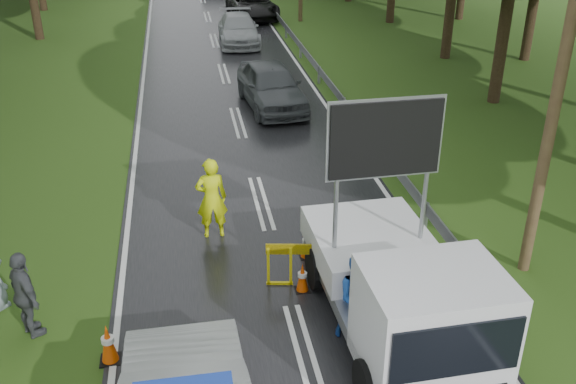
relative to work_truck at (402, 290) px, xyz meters
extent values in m
plane|color=#2D4D16|center=(-1.73, -0.15, -1.13)|extent=(160.00, 160.00, 0.00)
cube|color=black|center=(-1.73, 29.85, -1.12)|extent=(7.00, 140.00, 0.02)
cylinder|color=gray|center=(1.97, -0.15, -0.78)|extent=(0.12, 0.12, 0.70)
cube|color=gray|center=(1.97, 29.85, -0.58)|extent=(0.05, 60.00, 0.30)
cylinder|color=#483321|center=(3.47, 1.85, 3.87)|extent=(0.24, 0.24, 10.00)
cube|color=gray|center=(-0.02, 0.69, -0.53)|extent=(2.30, 4.61, 0.27)
cube|color=silver|center=(-0.05, 1.77, -0.10)|extent=(2.35, 2.66, 0.59)
cube|color=silver|center=(0.04, -1.26, 0.22)|extent=(2.21, 1.80, 1.84)
cube|color=black|center=(0.07, -2.14, 0.44)|extent=(2.00, 0.10, 0.92)
cube|color=black|center=(-0.04, 1.34, 2.33)|extent=(2.06, 0.19, 1.41)
cylinder|color=black|center=(1.07, -1.44, -0.67)|extent=(0.33, 0.92, 0.91)
cylinder|color=black|center=(-1.09, 1.96, -0.67)|extent=(0.33, 0.92, 0.91)
cylinder|color=black|center=(0.97, 2.02, -0.67)|extent=(0.33, 0.92, 0.91)
cube|color=#D6C50B|center=(-2.06, 2.17, -0.67)|extent=(0.06, 0.06, 0.92)
cube|color=#D6C50B|center=(-1.61, 2.08, -0.67)|extent=(0.06, 0.06, 0.92)
cube|color=#D6C50B|center=(-0.25, 1.84, -0.67)|extent=(0.06, 0.06, 0.92)
cube|color=#D6C50B|center=(0.21, 1.76, -0.67)|extent=(0.06, 0.06, 0.92)
cube|color=#F2CC00|center=(-0.93, 1.96, -0.25)|extent=(2.37, 0.47, 0.23)
imported|color=#DDF20D|center=(-3.05, 4.38, -0.14)|extent=(0.74, 0.50, 1.98)
imported|color=#1846A2|center=(-0.68, 0.35, -0.30)|extent=(0.84, 0.67, 1.66)
imported|color=#44474C|center=(-6.60, 1.35, -0.26)|extent=(0.92, 1.08, 1.74)
imported|color=#474B4F|center=(-0.35, 13.31, -0.33)|extent=(2.34, 4.87, 1.61)
imported|color=#A4A7AC|center=(-0.54, 23.18, -0.44)|extent=(2.07, 4.81, 1.38)
imported|color=black|center=(0.87, 29.18, -0.40)|extent=(2.84, 5.45, 1.47)
cube|color=black|center=(-1.41, 1.85, -1.11)|extent=(0.31, 0.31, 0.03)
cone|color=#DD4707|center=(-1.41, 1.85, -0.79)|extent=(0.25, 0.25, 0.64)
cube|color=black|center=(-1.07, 3.09, -1.11)|extent=(0.33, 0.33, 0.03)
cone|color=#DD4707|center=(-1.07, 3.09, -0.77)|extent=(0.27, 0.27, 0.68)
cube|color=black|center=(-5.13, 0.35, -1.11)|extent=(0.37, 0.37, 0.03)
cone|color=#DD4707|center=(-5.13, 0.35, -0.73)|extent=(0.30, 0.30, 0.75)
cube|color=black|center=(0.87, 2.59, -1.11)|extent=(0.35, 0.35, 0.03)
cone|color=#DD4707|center=(0.87, 2.59, -0.75)|extent=(0.29, 0.29, 0.72)
camera|label=1|loc=(-3.53, -8.80, 6.58)|focal=40.00mm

